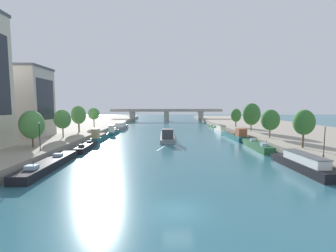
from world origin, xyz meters
name	(u,v)px	position (x,y,z in m)	size (l,w,h in m)	color
ground_plane	(178,211)	(0.00, 0.00, 0.00)	(400.00, 400.00, 0.00)	#2D6070
quay_left	(52,130)	(-37.39, 55.00, 0.82)	(36.00, 170.00, 1.65)	gray
quay_right	(282,130)	(37.39, 55.00, 0.82)	(36.00, 170.00, 1.65)	gray
barge_midriver	(167,136)	(-0.40, 41.14, 0.93)	(3.62, 20.45, 3.25)	gray
wake_behind_barge	(170,148)	(-0.01, 28.25, 0.01)	(5.60, 5.87, 0.03)	#A0CCD6
moored_boat_left_far	(49,164)	(-17.43, 13.22, 0.59)	(2.71, 15.34, 2.23)	black
moored_boat_left_second	(86,147)	(-16.89, 27.04, 0.58)	(2.09, 10.73, 2.19)	black
moored_boat_left_gap_after	(99,137)	(-17.60, 38.77, 0.97)	(1.89, 11.32, 3.39)	#23666B
moored_boat_left_upstream	(113,131)	(-16.91, 51.44, 0.87)	(1.69, 10.10, 3.02)	#23666B
moored_boat_left_near	(121,126)	(-17.46, 67.23, 1.09)	(3.25, 16.07, 2.61)	gray
moored_boat_right_far	(302,163)	(17.66, 11.70, 1.02)	(2.55, 12.55, 2.43)	black
moored_boat_right_upstream	(257,146)	(17.79, 27.16, 0.69)	(2.47, 12.85, 2.43)	#235633
moored_boat_right_end	(235,135)	(17.65, 41.15, 0.97)	(3.28, 14.46, 3.19)	#23666B
moored_boat_right_second	(221,129)	(17.15, 54.96, 1.07)	(2.08, 10.70, 2.59)	silver
moored_boat_right_near	(213,127)	(17.69, 68.76, 0.53)	(2.44, 13.17, 2.11)	#235633
tree_left_end_of_row	(32,125)	(-23.81, 20.59, 5.59)	(3.98, 3.98, 6.35)	brown
tree_left_distant	(62,119)	(-24.12, 32.98, 5.79)	(3.67, 3.67, 6.29)	brown
tree_left_by_lamp	(79,115)	(-24.45, 43.52, 6.28)	(3.87, 3.87, 7.13)	brown
tree_left_past_mid	(94,114)	(-24.44, 56.78, 6.15)	(3.69, 3.69, 6.44)	brown
tree_right_distant	(304,122)	(22.51, 19.59, 6.00)	(3.42, 3.42, 6.52)	brown
tree_right_end_of_row	(270,120)	(22.44, 31.66, 5.64)	(3.96, 3.96, 6.32)	brown
tree_right_third	(251,114)	(23.23, 44.76, 6.42)	(4.78, 4.78, 7.85)	brown
tree_right_far	(236,115)	(23.28, 58.68, 5.49)	(3.46, 3.46, 6.10)	brown
lamppost_left_bank	(40,135)	(-20.99, 17.68, 4.18)	(0.28, 0.28, 4.61)	black
lamppost_right_bank	(324,140)	(21.39, 12.86, 4.08)	(0.28, 0.28, 4.42)	black
building_left_middle	(22,102)	(-34.12, 34.87, 9.70)	(11.34, 9.51, 16.08)	#BCB2A8
bridge_far	(166,113)	(0.00, 110.78, 4.37)	(62.79, 4.40, 6.83)	gray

